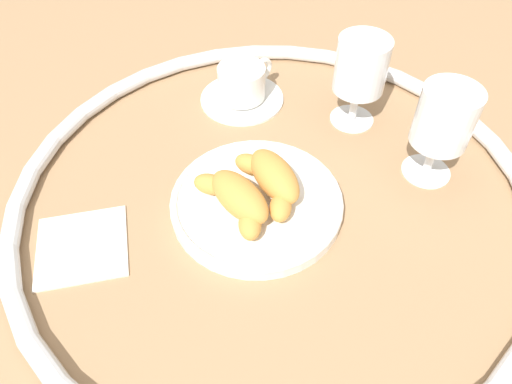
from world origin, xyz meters
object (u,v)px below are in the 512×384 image
object	(u,v)px
croissant_large	(272,179)
folded_napkin	(82,246)
pastry_plate	(256,202)
coffee_cup_near	(242,86)
juice_glass_right	(361,68)
croissant_small	(236,197)
juice_glass_left	(444,122)

from	to	relation	value
croissant_large	folded_napkin	bearing A→B (deg)	69.70
pastry_plate	croissant_large	distance (m)	0.04
coffee_cup_near	folded_napkin	xyz separation A→B (m)	(-0.11, 0.34, -0.02)
pastry_plate	croissant_large	bearing A→B (deg)	-94.92
pastry_plate	juice_glass_right	world-z (taller)	juice_glass_right
croissant_large	juice_glass_right	xyz separation A→B (m)	(0.05, -0.21, 0.05)
coffee_cup_near	juice_glass_right	xyz separation A→B (m)	(-0.15, -0.10, 0.07)
pastry_plate	croissant_small	distance (m)	0.04
pastry_plate	croissant_small	bearing A→B (deg)	84.78
croissant_small	folded_napkin	size ratio (longest dim) A/B	1.25
folded_napkin	juice_glass_left	bearing A→B (deg)	-112.77
croissant_small	juice_glass_left	distance (m)	0.28
juice_glass_left	coffee_cup_near	bearing A→B (deg)	18.93
coffee_cup_near	croissant_small	bearing A→B (deg)	140.41
juice_glass_left	juice_glass_right	distance (m)	0.15
coffee_cup_near	juice_glass_right	bearing A→B (deg)	-145.20
croissant_small	folded_napkin	bearing A→B (deg)	65.50
pastry_plate	folded_napkin	world-z (taller)	pastry_plate
croissant_large	coffee_cup_near	size ratio (longest dim) A/B	0.99
croissant_small	juice_glass_right	distance (m)	0.27
juice_glass_right	folded_napkin	world-z (taller)	juice_glass_right
juice_glass_left	croissant_large	bearing A→B (deg)	64.51
coffee_cup_near	juice_glass_left	world-z (taller)	juice_glass_left
juice_glass_left	croissant_small	bearing A→B (deg)	68.45
juice_glass_right	folded_napkin	xyz separation A→B (m)	(0.04, 0.44, -0.09)
croissant_small	coffee_cup_near	xyz separation A→B (m)	(0.19, -0.16, -0.01)
juice_glass_left	juice_glass_right	bearing A→B (deg)	-0.71
folded_napkin	juice_glass_right	bearing A→B (deg)	-94.88
juice_glass_right	folded_napkin	distance (m)	0.45
croissant_large	coffee_cup_near	xyz separation A→B (m)	(0.20, -0.10, -0.01)
croissant_small	croissant_large	bearing A→B (deg)	-95.09
pastry_plate	juice_glass_right	distance (m)	0.25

